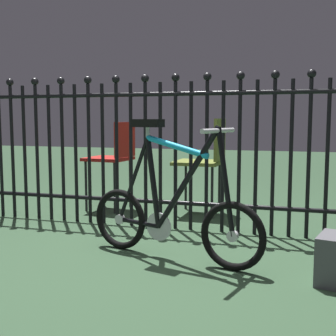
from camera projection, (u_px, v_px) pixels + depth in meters
The scene contains 5 objects.
ground_plane at pixel (145, 260), 2.72m from camera, with size 20.00×20.00×0.00m, color #2C462F.
iron_fence at pixel (172, 148), 3.46m from camera, with size 4.15×0.07×1.27m.
bicycle at pixel (171, 212), 2.73m from camera, with size 1.19×0.46×0.87m.
chair_olive at pixel (207, 156), 4.00m from camera, with size 0.42×0.42×0.87m.
chair_red at pixel (115, 154), 4.21m from camera, with size 0.43×0.42×0.84m.
Camera 1 is at (0.91, -2.49, 0.86)m, focal length 47.24 mm.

